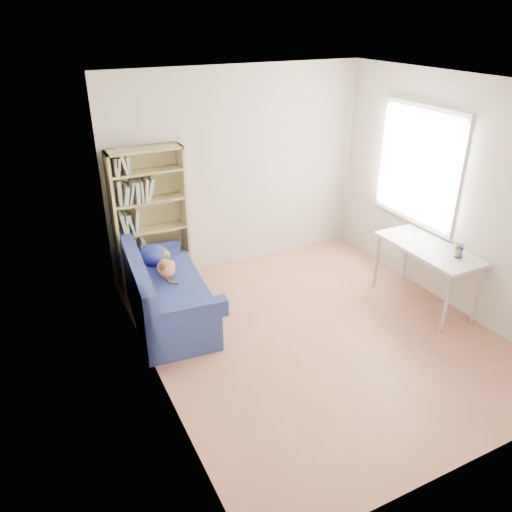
{
  "coord_description": "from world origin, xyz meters",
  "views": [
    {
      "loc": [
        -2.61,
        -3.75,
        3.17
      ],
      "look_at": [
        -0.52,
        0.46,
        0.85
      ],
      "focal_mm": 35.0,
      "sensor_mm": 36.0,
      "label": 1
    }
  ],
  "objects_px": {
    "bookshelf": "(151,225)",
    "desk": "(428,252)",
    "pen_cup": "(459,252)",
    "sofa": "(164,294)"
  },
  "relations": [
    {
      "from": "bookshelf",
      "to": "desk",
      "type": "bearing_deg",
      "value": -34.82
    },
    {
      "from": "sofa",
      "to": "bookshelf",
      "type": "relative_size",
      "value": 0.96
    },
    {
      "from": "bookshelf",
      "to": "desk",
      "type": "xyz_separation_m",
      "value": [
        2.7,
        -1.88,
        -0.14
      ]
    },
    {
      "from": "sofa",
      "to": "desk",
      "type": "height_order",
      "value": "sofa"
    },
    {
      "from": "sofa",
      "to": "pen_cup",
      "type": "height_order",
      "value": "pen_cup"
    },
    {
      "from": "sofa",
      "to": "desk",
      "type": "bearing_deg",
      "value": -15.49
    },
    {
      "from": "bookshelf",
      "to": "desk",
      "type": "relative_size",
      "value": 1.41
    },
    {
      "from": "sofa",
      "to": "desk",
      "type": "distance_m",
      "value": 3.04
    },
    {
      "from": "bookshelf",
      "to": "pen_cup",
      "type": "height_order",
      "value": "bookshelf"
    },
    {
      "from": "desk",
      "to": "pen_cup",
      "type": "xyz_separation_m",
      "value": [
        0.09,
        -0.34,
        0.14
      ]
    }
  ]
}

